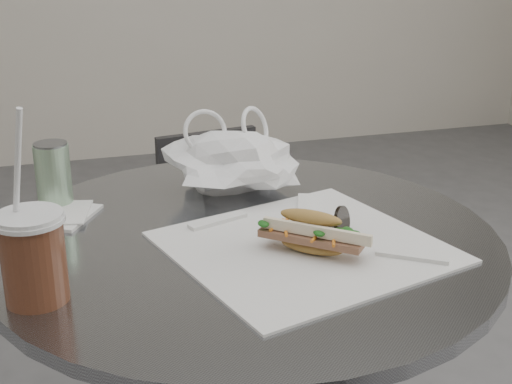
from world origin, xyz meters
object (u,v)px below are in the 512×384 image
object	(u,v)px
iced_coffee	(33,256)
drink_can	(53,175)
chair_far	(228,277)
banh_mi	(311,233)
sunglasses	(333,230)

from	to	relation	value
iced_coffee	drink_can	size ratio (longest dim) A/B	2.28
chair_far	banh_mi	size ratio (longest dim) A/B	3.68
banh_mi	drink_can	bearing A→B (deg)	-179.65
chair_far	iced_coffee	bearing A→B (deg)	52.48
banh_mi	drink_can	xyz separation A→B (m)	(-0.34, 0.29, 0.02)
drink_can	banh_mi	bearing A→B (deg)	-40.79
chair_far	banh_mi	bearing A→B (deg)	75.60
chair_far	iced_coffee	distance (m)	1.06
drink_can	sunglasses	bearing A→B (deg)	-34.16
sunglasses	iced_coffee	bearing A→B (deg)	143.92
banh_mi	chair_far	bearing A→B (deg)	125.80
chair_far	drink_can	size ratio (longest dim) A/B	6.14
sunglasses	drink_can	world-z (taller)	drink_can
chair_far	iced_coffee	xyz separation A→B (m)	(-0.44, -0.82, 0.50)
iced_coffee	sunglasses	bearing A→B (deg)	7.91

